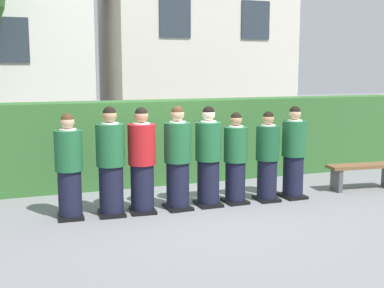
{
  "coord_description": "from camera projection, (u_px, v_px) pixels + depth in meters",
  "views": [
    {
      "loc": [
        -2.76,
        -7.52,
        2.26
      ],
      "look_at": [
        0.0,
        0.0,
        1.05
      ],
      "focal_mm": 46.76,
      "sensor_mm": 36.0,
      "label": 1
    }
  ],
  "objects": [
    {
      "name": "ground_plane",
      "position": [
        192.0,
        207.0,
        8.25
      ],
      "size": [
        60.0,
        60.0,
        0.0
      ],
      "primitive_type": "plane",
      "color": "slate"
    },
    {
      "name": "student_front_row_0",
      "position": [
        69.0,
        169.0,
        7.53
      ],
      "size": [
        0.42,
        0.48,
        1.61
      ],
      "color": "black",
      "rests_on": "ground"
    },
    {
      "name": "student_front_row_1",
      "position": [
        111.0,
        164.0,
        7.69
      ],
      "size": [
        0.44,
        0.51,
        1.7
      ],
      "color": "black",
      "rests_on": "ground"
    },
    {
      "name": "student_in_red_blazer",
      "position": [
        142.0,
        163.0,
        7.85
      ],
      "size": [
        0.44,
        0.54,
        1.67
      ],
      "color": "black",
      "rests_on": "ground"
    },
    {
      "name": "student_front_row_3",
      "position": [
        178.0,
        160.0,
        8.03
      ],
      "size": [
        0.44,
        0.53,
        1.68
      ],
      "color": "black",
      "rests_on": "ground"
    },
    {
      "name": "student_front_row_4",
      "position": [
        208.0,
        159.0,
        8.24
      ],
      "size": [
        0.43,
        0.48,
        1.66
      ],
      "color": "black",
      "rests_on": "ground"
    },
    {
      "name": "student_front_row_5",
      "position": [
        236.0,
        160.0,
        8.41
      ],
      "size": [
        0.4,
        0.45,
        1.54
      ],
      "color": "black",
      "rests_on": "ground"
    },
    {
      "name": "student_front_row_6",
      "position": [
        267.0,
        158.0,
        8.56
      ],
      "size": [
        0.4,
        0.45,
        1.55
      ],
      "color": "black",
      "rests_on": "ground"
    },
    {
      "name": "student_front_row_7",
      "position": [
        294.0,
        154.0,
        8.75
      ],
      "size": [
        0.42,
        0.47,
        1.62
      ],
      "color": "black",
      "rests_on": "ground"
    },
    {
      "name": "hedge",
      "position": [
        159.0,
        142.0,
        9.92
      ],
      "size": [
        11.15,
        0.7,
        1.64
      ],
      "color": "#33662D",
      "rests_on": "ground"
    },
    {
      "name": "school_building_main",
      "position": [
        194.0,
        18.0,
        15.8
      ],
      "size": [
        5.81,
        3.82,
        7.55
      ],
      "color": "beige",
      "rests_on": "ground"
    },
    {
      "name": "wooden_bench",
      "position": [
        363.0,
        171.0,
        9.4
      ],
      "size": [
        1.43,
        0.5,
        0.48
      ],
      "color": "brown",
      "rests_on": "ground"
    }
  ]
}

